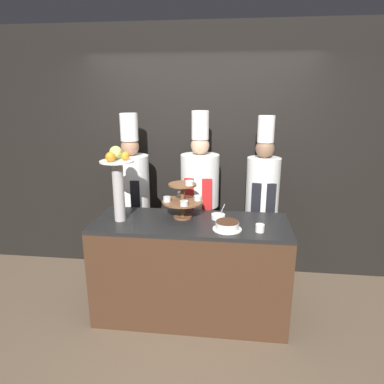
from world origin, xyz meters
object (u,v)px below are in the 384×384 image
(cake_round, at_px, (227,226))
(chef_left, at_px, (132,195))
(tiered_stand, at_px, (183,198))
(serving_bowl_far, at_px, (218,216))
(chef_center_left, at_px, (200,196))
(cup_white, at_px, (260,228))
(fruit_pedestal, at_px, (118,177))
(chef_center_right, at_px, (262,198))

(cake_round, distance_m, chef_left, 1.29)
(tiered_stand, relative_size, serving_bowl_far, 2.59)
(chef_left, distance_m, chef_center_left, 0.74)
(tiered_stand, relative_size, cup_white, 5.00)
(cake_round, bearing_deg, chef_left, 144.39)
(fruit_pedestal, relative_size, chef_center_left, 0.35)
(serving_bowl_far, bearing_deg, fruit_pedestal, -171.16)
(tiered_stand, relative_size, chef_left, 0.20)
(cake_round, bearing_deg, serving_bowl_far, 109.18)
(fruit_pedestal, xyz_separation_m, cake_round, (0.98, -0.11, -0.37))
(tiered_stand, xyz_separation_m, chef_center_left, (0.11, 0.51, -0.13))
(tiered_stand, relative_size, chef_center_left, 0.20)
(serving_bowl_far, bearing_deg, chef_center_left, 113.87)
(cup_white, bearing_deg, tiered_stand, 159.31)
(tiered_stand, distance_m, chef_center_left, 0.53)
(fruit_pedestal, height_order, chef_center_left, chef_center_left)
(fruit_pedestal, height_order, serving_bowl_far, fruit_pedestal)
(chef_left, bearing_deg, fruit_pedestal, -83.57)
(serving_bowl_far, distance_m, chef_center_left, 0.55)
(serving_bowl_far, height_order, chef_center_left, chef_center_left)
(cup_white, bearing_deg, chef_center_right, 84.55)
(serving_bowl_far, height_order, chef_center_right, chef_center_right)
(serving_bowl_far, xyz_separation_m, chef_center_right, (0.43, 0.50, 0.04))
(chef_center_right, bearing_deg, fruit_pedestal, -154.28)
(chef_center_left, height_order, chef_center_right, chef_center_left)
(fruit_pedestal, xyz_separation_m, chef_center_right, (1.32, 0.64, -0.34))
(tiered_stand, xyz_separation_m, cup_white, (0.69, -0.26, -0.15))
(cake_round, relative_size, chef_left, 0.13)
(cup_white, distance_m, chef_center_left, 0.96)
(tiered_stand, distance_m, serving_bowl_far, 0.37)
(serving_bowl_far, relative_size, chef_left, 0.08)
(chef_center_left, bearing_deg, chef_left, -180.00)
(cup_white, bearing_deg, chef_left, 149.81)
(fruit_pedestal, xyz_separation_m, cup_white, (1.25, -0.13, -0.37))
(tiered_stand, bearing_deg, cup_white, -20.69)
(cup_white, bearing_deg, chef_center_left, 127.07)
(chef_left, bearing_deg, chef_center_right, 0.00)
(cake_round, bearing_deg, chef_center_right, 65.31)
(cup_white, height_order, chef_left, chef_left)
(cake_round, height_order, serving_bowl_far, serving_bowl_far)
(tiered_stand, xyz_separation_m, chef_left, (-0.63, 0.51, -0.13))
(tiered_stand, xyz_separation_m, serving_bowl_far, (0.33, 0.01, -0.17))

